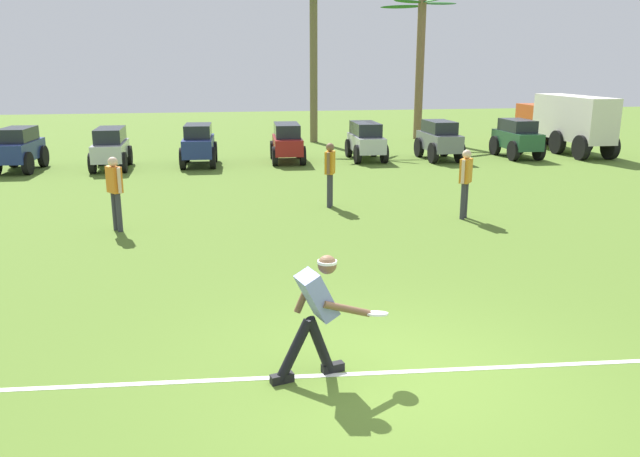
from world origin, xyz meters
TOP-DOWN VIEW (x-y plane):
  - ground_plane at (0.00, 0.00)m, footprint 80.00×80.00m
  - field_line_paint at (0.00, 0.12)m, footprint 18.86×1.57m
  - frisbee_thrower at (-0.86, 0.21)m, footprint 1.15×0.47m
  - frisbee_in_flight at (-0.18, 0.17)m, footprint 0.32×0.32m
  - teammate_near_sideline at (0.89, 8.59)m, footprint 0.31×0.48m
  - teammate_midfield at (-3.92, 7.12)m, footprint 0.36×0.44m
  - teammate_deep at (3.66, 6.91)m, footprint 0.37×0.42m
  - parked_car_slot_a at (-8.09, 15.50)m, footprint 1.29×2.40m
  - parked_car_slot_b at (-5.22, 15.44)m, footprint 1.17×2.41m
  - parked_car_slot_c at (-2.35, 15.66)m, footprint 1.27×2.39m
  - parked_car_slot_d at (0.74, 15.97)m, footprint 1.27×2.45m
  - parked_car_slot_e at (3.61, 15.95)m, footprint 1.21×2.43m
  - parked_car_slot_f at (6.23, 15.50)m, footprint 1.17×2.36m
  - parked_car_slot_g at (9.27, 15.52)m, footprint 1.19×2.36m
  - box_truck at (11.88, 16.72)m, footprint 1.46×5.92m
  - palm_tree_far_left at (2.59, 21.44)m, footprint 3.50×3.34m
  - palm_tree_left_of_centre at (7.52, 21.85)m, footprint 3.27×3.15m

SIDE VIEW (x-z plane):
  - ground_plane at x=0.00m, z-range 0.00..0.00m
  - field_line_paint at x=0.00m, z-range 0.00..0.01m
  - frisbee_in_flight at x=-0.18m, z-range 0.67..0.75m
  - parked_car_slot_b at x=-5.22m, z-range 0.05..1.39m
  - parked_car_slot_d at x=0.74m, z-range 0.05..1.39m
  - parked_car_slot_e at x=3.61m, z-range 0.05..1.39m
  - parked_car_slot_a at x=-8.09m, z-range 0.04..1.44m
  - parked_car_slot_c at x=-2.35m, z-range 0.04..1.44m
  - parked_car_slot_f at x=6.23m, z-range 0.04..1.44m
  - parked_car_slot_g at x=9.27m, z-range 0.04..1.44m
  - frisbee_thrower at x=-0.86m, z-range 0.09..1.49m
  - teammate_near_sideline at x=0.89m, z-range 0.16..1.72m
  - teammate_midfield at x=-3.92m, z-range 0.16..1.72m
  - teammate_deep at x=3.66m, z-range 0.16..1.72m
  - box_truck at x=11.88m, z-range 0.13..2.33m
  - palm_tree_left_of_centre at x=7.52m, z-range 0.43..6.75m
  - palm_tree_far_left at x=2.59m, z-range 0.70..7.57m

